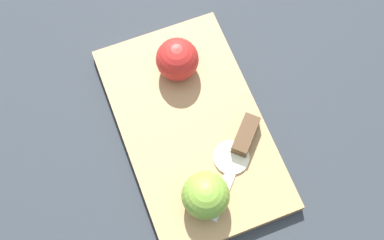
# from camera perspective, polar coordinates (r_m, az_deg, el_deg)

# --- Properties ---
(ground_plane) EXTENTS (4.00, 4.00, 0.00)m
(ground_plane) POSITION_cam_1_polar(r_m,az_deg,el_deg) (0.81, 0.00, -1.02)
(ground_plane) COLOR #282D33
(cutting_board) EXTENTS (0.37, 0.26, 0.02)m
(cutting_board) POSITION_cam_1_polar(r_m,az_deg,el_deg) (0.80, 0.00, -0.78)
(cutting_board) COLOR #A37A4C
(cutting_board) RESTS_ON ground_plane
(apple_half_left) EXTENTS (0.07, 0.07, 0.07)m
(apple_half_left) POSITION_cam_1_polar(r_m,az_deg,el_deg) (0.81, -1.59, 6.50)
(apple_half_left) COLOR red
(apple_half_left) RESTS_ON cutting_board
(apple_half_right) EXTENTS (0.07, 0.07, 0.07)m
(apple_half_right) POSITION_cam_1_polar(r_m,az_deg,el_deg) (0.73, 1.47, -8.02)
(apple_half_right) COLOR olive
(apple_half_right) RESTS_ON cutting_board
(knife) EXTENTS (0.11, 0.14, 0.02)m
(knife) POSITION_cam_1_polar(r_m,az_deg,el_deg) (0.78, 5.46, -2.31)
(knife) COLOR silver
(knife) RESTS_ON cutting_board
(apple_slice) EXTENTS (0.05, 0.05, 0.00)m
(apple_slice) POSITION_cam_1_polar(r_m,az_deg,el_deg) (0.78, 4.23, -4.00)
(apple_slice) COLOR beige
(apple_slice) RESTS_ON cutting_board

